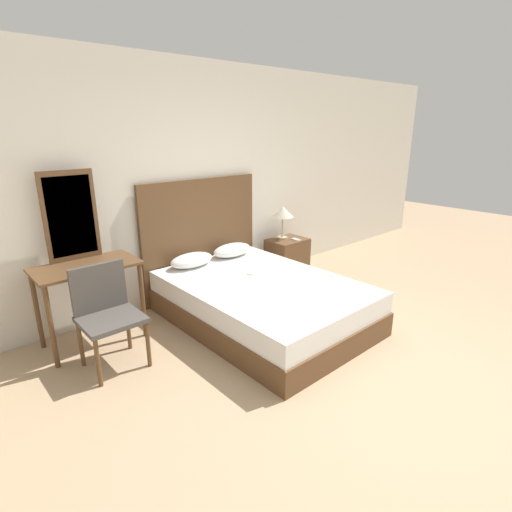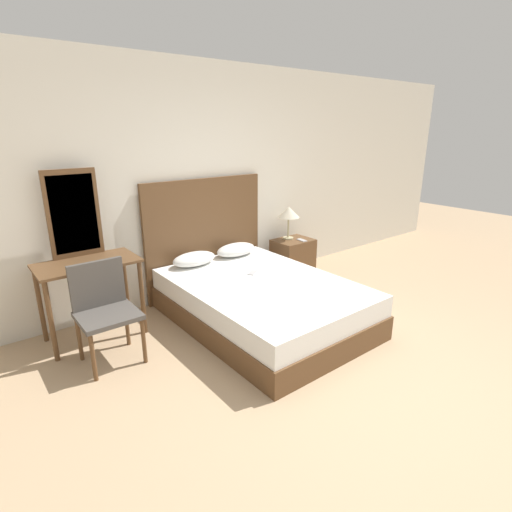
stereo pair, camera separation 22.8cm
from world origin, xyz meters
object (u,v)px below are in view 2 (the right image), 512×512
phone_on_bed (253,273)px  chair (104,305)px  bed (262,302)px  vanity_desk (89,276)px  nightstand (293,258)px  table_lamp (289,213)px  phone_on_nightstand (302,240)px

phone_on_bed → chair: chair is taller
bed → vanity_desk: vanity_desk is taller
nightstand → table_lamp: (-0.02, 0.08, 0.62)m
table_lamp → chair: table_lamp is taller
bed → phone_on_bed: size_ratio=13.12×
phone_on_bed → vanity_desk: vanity_desk is taller
table_lamp → phone_on_nightstand: (0.09, -0.18, -0.35)m
phone_on_bed → chair: (-1.59, 0.05, 0.05)m
phone_on_bed → phone_on_nightstand: phone_on_nightstand is taller
nightstand → chair: size_ratio=0.60×
bed → table_lamp: 1.60m
bed → vanity_desk: (-1.49, 0.77, 0.41)m
bed → nightstand: bearing=33.9°
vanity_desk → phone_on_nightstand: bearing=-1.5°
nightstand → vanity_desk: bearing=-179.4°
nightstand → phone_on_nightstand: 0.29m
chair → table_lamp: bearing=11.8°
vanity_desk → nightstand: bearing=0.6°
phone_on_bed → nightstand: 1.25m
bed → phone_on_bed: (0.08, 0.26, 0.24)m
nightstand → table_lamp: table_lamp is taller
phone_on_nightstand → table_lamp: bearing=115.3°
nightstand → phone_on_nightstand: bearing=-58.1°
bed → nightstand: size_ratio=4.08×
table_lamp → bed: bearing=-143.0°
nightstand → table_lamp: bearing=105.9°
phone_on_bed → nightstand: (1.11, 0.54, -0.20)m
bed → phone_on_bed: phone_on_bed is taller
table_lamp → vanity_desk: size_ratio=0.49×
chair → phone_on_bed: bearing=-2.0°
nightstand → vanity_desk: size_ratio=0.58×
phone_on_nightstand → vanity_desk: vanity_desk is taller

